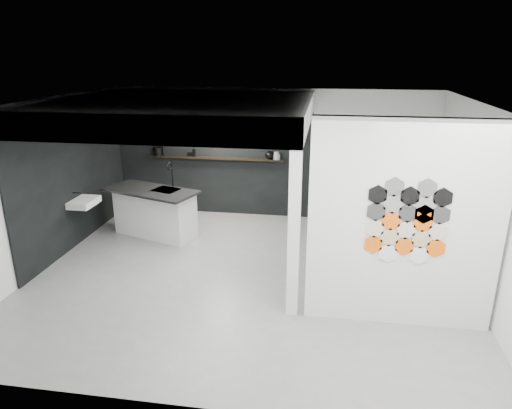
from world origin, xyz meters
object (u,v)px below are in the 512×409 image
Objects in this scene: wall_basin at (84,202)px; glass_vase at (277,156)px; kitchen_island at (155,211)px; kettle at (270,155)px; partition_panel at (403,226)px; utensil_cup at (189,154)px; stockpot at (158,151)px; glass_bowl at (277,157)px; bottle_dark at (194,153)px.

glass_vase reaches higher than wall_basin.
kettle reaches higher than kitchen_island.
partition_panel is at bearing -18.23° from wall_basin.
kettle is 2.34× the size of utensil_cup.
stockpot is at bearing 180.00° from glass_vase.
kitchen_island is at bearing -147.96° from glass_bowl.
partition_panel is at bearing -60.38° from kettle.
glass_bowl is (-2.08, 3.87, -0.02)m from partition_panel.
wall_basin is 2.26m from stockpot.
partition_panel is 4.39m from glass_vase.
wall_basin is 4.01m from glass_vase.
stockpot is (-4.74, 3.87, 0.01)m from partition_panel.
kitchen_island is 1.69m from utensil_cup.
wall_basin is at bearing -147.78° from kettle.
glass_vase is 0.97× the size of bottle_dark.
partition_panel is at bearing -44.68° from bottle_dark.
glass_bowl is 1.95m from utensil_cup.
wall_basin is 2.65× the size of stockpot.
kitchen_island is 8.88× the size of stockpot.
glass_bowl is 1.81× the size of utensil_cup.
kettle is at bearing 119.84° from partition_panel.
utensil_cup is (-1.81, 0.00, -0.04)m from kettle.
bottle_dark is (-1.83, 0.00, 0.00)m from glass_vase.
bottle_dark is (-3.91, 3.87, 0.00)m from partition_panel.
partition_panel is 4.67× the size of wall_basin.
glass_vase is (2.66, 0.00, -0.01)m from stockpot.
partition_panel is 4.46m from kettle.
glass_bowl is at bearing 0.00° from utensil_cup.
bottle_dark is (1.56, 2.07, 0.55)m from wall_basin.
bottle_dark is at bearing 53.00° from wall_basin.
glass_bowl reaches higher than utensil_cup.
bottle_dark is (-1.83, 0.00, 0.03)m from glass_bowl.
glass_bowl is at bearing -0.23° from kettle.
utensil_cup is (-4.02, 3.87, -0.04)m from partition_panel.
kitchen_island reaches higher than bottle_dark.
wall_basin is at bearing 161.77° from partition_panel.
glass_bowl is at bearing 118.23° from partition_panel.
kitchen_island is 1.74m from bottle_dark.
kettle is at bearing 180.00° from glass_vase.
utensil_cup is (-1.95, 0.00, -0.04)m from glass_vase.
stockpot is 1.38× the size of bottle_dark.
kettle is at bearing 0.00° from stockpot.
glass_bowl is at bearing 0.00° from glass_vase.
glass_vase is at bearing 0.00° from glass_bowl.
stockpot is at bearing 140.79° from partition_panel.
partition_panel is at bearing -43.85° from utensil_cup.
utensil_cup is at bearing 179.77° from kettle.
stockpot is at bearing 180.00° from glass_bowl.
kettle is (3.25, 2.07, 0.56)m from wall_basin.
wall_basin is 2.64m from bottle_dark.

